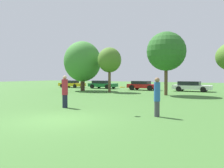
{
  "coord_description": "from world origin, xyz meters",
  "views": [
    {
      "loc": [
        7.34,
        -7.82,
        1.99
      ],
      "look_at": [
        0.57,
        3.76,
        1.49
      ],
      "focal_mm": 37.7,
      "sensor_mm": 36.0,
      "label": 1
    }
  ],
  "objects_px": {
    "tree_0": "(83,62)",
    "parked_car_white": "(191,86)",
    "tree_1": "(109,60)",
    "parked_car_yellow": "(71,84)",
    "parked_car_green": "(102,84)",
    "person_catcher": "(157,96)",
    "frisbee": "(122,87)",
    "person_thrower": "(65,91)",
    "tree_2": "(166,51)",
    "parked_car_red": "(143,85)"
  },
  "relations": [
    {
      "from": "tree_1",
      "to": "parked_car_green",
      "type": "height_order",
      "value": "tree_1"
    },
    {
      "from": "person_catcher",
      "to": "parked_car_yellow",
      "type": "distance_m",
      "value": 28.4
    },
    {
      "from": "person_catcher",
      "to": "parked_car_green",
      "type": "bearing_deg",
      "value": -49.52
    },
    {
      "from": "person_catcher",
      "to": "tree_0",
      "type": "distance_m",
      "value": 20.15
    },
    {
      "from": "tree_0",
      "to": "parked_car_yellow",
      "type": "distance_m",
      "value": 9.02
    },
    {
      "from": "person_catcher",
      "to": "tree_2",
      "type": "xyz_separation_m",
      "value": [
        -3.37,
        12.16,
        3.38
      ]
    },
    {
      "from": "frisbee",
      "to": "tree_0",
      "type": "xyz_separation_m",
      "value": [
        -13.03,
        13.71,
        2.37
      ]
    },
    {
      "from": "tree_1",
      "to": "parked_car_yellow",
      "type": "distance_m",
      "value": 12.61
    },
    {
      "from": "tree_2",
      "to": "parked_car_red",
      "type": "xyz_separation_m",
      "value": [
        -5.18,
        6.34,
        -3.69
      ]
    },
    {
      "from": "person_thrower",
      "to": "tree_0",
      "type": "relative_size",
      "value": 0.31
    },
    {
      "from": "tree_0",
      "to": "tree_1",
      "type": "bearing_deg",
      "value": -4.97
    },
    {
      "from": "frisbee",
      "to": "parked_car_white",
      "type": "relative_size",
      "value": 0.06
    },
    {
      "from": "tree_2",
      "to": "parked_car_yellow",
      "type": "distance_m",
      "value": 19.43
    },
    {
      "from": "tree_1",
      "to": "parked_car_green",
      "type": "relative_size",
      "value": 1.24
    },
    {
      "from": "parked_car_yellow",
      "to": "parked_car_white",
      "type": "relative_size",
      "value": 0.95
    },
    {
      "from": "tree_1",
      "to": "person_thrower",
      "type": "bearing_deg",
      "value": -70.63
    },
    {
      "from": "tree_2",
      "to": "parked_car_white",
      "type": "distance_m",
      "value": 7.99
    },
    {
      "from": "tree_0",
      "to": "person_thrower",
      "type": "bearing_deg",
      "value": -56.43
    },
    {
      "from": "person_thrower",
      "to": "tree_1",
      "type": "distance_m",
      "value": 13.94
    },
    {
      "from": "person_catcher",
      "to": "parked_car_yellow",
      "type": "height_order",
      "value": "person_catcher"
    },
    {
      "from": "parked_car_green",
      "to": "tree_1",
      "type": "bearing_deg",
      "value": -51.08
    },
    {
      "from": "parked_car_red",
      "to": "parked_car_white",
      "type": "distance_m",
      "value": 6.21
    },
    {
      "from": "tree_0",
      "to": "parked_car_white",
      "type": "height_order",
      "value": "tree_0"
    },
    {
      "from": "person_thrower",
      "to": "parked_car_green",
      "type": "xyz_separation_m",
      "value": [
        -9.42,
        18.96,
        -0.36
      ]
    },
    {
      "from": "parked_car_red",
      "to": "tree_2",
      "type": "bearing_deg",
      "value": -50.71
    },
    {
      "from": "parked_car_red",
      "to": "frisbee",
      "type": "bearing_deg",
      "value": -69.95
    },
    {
      "from": "tree_2",
      "to": "parked_car_yellow",
      "type": "bearing_deg",
      "value": 159.34
    },
    {
      "from": "person_thrower",
      "to": "tree_0",
      "type": "bearing_deg",
      "value": 125.27
    },
    {
      "from": "person_catcher",
      "to": "tree_0",
      "type": "bearing_deg",
      "value": -40.62
    },
    {
      "from": "person_thrower",
      "to": "parked_car_white",
      "type": "bearing_deg",
      "value": 81.02
    },
    {
      "from": "person_thrower",
      "to": "tree_1",
      "type": "xyz_separation_m",
      "value": [
        -4.53,
        12.89,
        2.78
      ]
    },
    {
      "from": "parked_car_green",
      "to": "parked_car_red",
      "type": "bearing_deg",
      "value": -5.27
    },
    {
      "from": "frisbee",
      "to": "tree_0",
      "type": "distance_m",
      "value": 19.06
    },
    {
      "from": "tree_0",
      "to": "parked_car_white",
      "type": "distance_m",
      "value": 13.99
    },
    {
      "from": "person_catcher",
      "to": "parked_car_white",
      "type": "xyz_separation_m",
      "value": [
        -2.37,
        19.17,
        -0.32
      ]
    },
    {
      "from": "parked_car_yellow",
      "to": "parked_car_red",
      "type": "height_order",
      "value": "parked_car_red"
    },
    {
      "from": "tree_0",
      "to": "parked_car_white",
      "type": "xyz_separation_m",
      "value": [
        12.38,
        5.73,
        -3.1
      ]
    },
    {
      "from": "tree_1",
      "to": "tree_2",
      "type": "relative_size",
      "value": 0.84
    },
    {
      "from": "parked_car_red",
      "to": "parked_car_white",
      "type": "xyz_separation_m",
      "value": [
        6.18,
        0.67,
        -0.0
      ]
    },
    {
      "from": "frisbee",
      "to": "person_thrower",
      "type": "bearing_deg",
      "value": 173.94
    },
    {
      "from": "person_thrower",
      "to": "person_catcher",
      "type": "height_order",
      "value": "person_thrower"
    },
    {
      "from": "person_thrower",
      "to": "person_catcher",
      "type": "relative_size",
      "value": 1.05
    },
    {
      "from": "tree_1",
      "to": "parked_car_yellow",
      "type": "bearing_deg",
      "value": 151.53
    },
    {
      "from": "person_catcher",
      "to": "frisbee",
      "type": "height_order",
      "value": "person_catcher"
    },
    {
      "from": "parked_car_green",
      "to": "parked_car_white",
      "type": "relative_size",
      "value": 0.93
    },
    {
      "from": "tree_1",
      "to": "parked_car_green",
      "type": "bearing_deg",
      "value": 128.85
    },
    {
      "from": "parked_car_green",
      "to": "tree_2",
      "type": "bearing_deg",
      "value": -30.11
    },
    {
      "from": "parked_car_red",
      "to": "person_thrower",
      "type": "bearing_deg",
      "value": -81.86
    },
    {
      "from": "tree_1",
      "to": "tree_0",
      "type": "bearing_deg",
      "value": 175.03
    },
    {
      "from": "frisbee",
      "to": "parked_car_red",
      "type": "relative_size",
      "value": 0.07
    }
  ]
}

